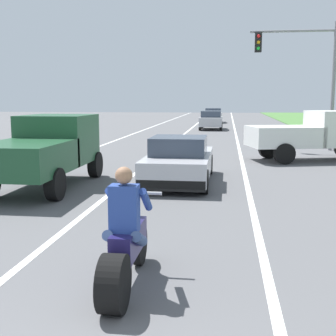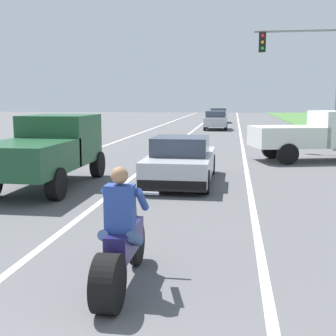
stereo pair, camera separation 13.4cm
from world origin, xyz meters
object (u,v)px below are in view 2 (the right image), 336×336
traffic_light_mast_near (312,66)px  pickup_truck_left_lane_dark_green (48,148)px  motorcycle_with_rider (121,246)px  sports_car_silver (181,161)px  pickup_truck_right_shoulder_white (319,133)px  distant_car_far_ahead (216,120)px  distant_car_further_ahead (219,115)px

traffic_light_mast_near → pickup_truck_left_lane_dark_green: bearing=-129.7°
motorcycle_with_rider → sports_car_silver: size_ratio=0.51×
pickup_truck_right_shoulder_white → distant_car_far_ahead: size_ratio=1.29×
sports_car_silver → pickup_truck_right_shoulder_white: 7.37m
distant_car_far_ahead → motorcycle_with_rider: bearing=-89.9°
pickup_truck_left_lane_dark_green → distant_car_further_ahead: size_ratio=1.20×
distant_car_further_ahead → traffic_light_mast_near: bearing=-78.3°
pickup_truck_right_shoulder_white → distant_car_further_ahead: size_ratio=1.29×
motorcycle_with_rider → sports_car_silver: (-0.12, 7.66, 0.04)m
pickup_truck_left_lane_dark_green → traffic_light_mast_near: 13.91m
pickup_truck_right_shoulder_white → distant_car_further_ahead: (-4.97, 28.82, -0.33)m
traffic_light_mast_near → distant_car_far_ahead: bearing=109.6°
motorcycle_with_rider → pickup_truck_right_shoulder_white: size_ratio=0.43×
motorcycle_with_rider → traffic_light_mast_near: 18.00m
motorcycle_with_rider → pickup_truck_left_lane_dark_green: bearing=119.8°
traffic_light_mast_near → distant_car_further_ahead: traffic_light_mast_near is taller
pickup_truck_right_shoulder_white → pickup_truck_left_lane_dark_green: bearing=-141.8°
motorcycle_with_rider → pickup_truck_right_shoulder_white: (4.76, 13.16, 0.51)m
pickup_truck_left_lane_dark_green → sports_car_silver: bearing=17.9°
sports_car_silver → traffic_light_mast_near: bearing=61.3°
sports_car_silver → distant_car_far_ahead: size_ratio=1.08×
pickup_truck_right_shoulder_white → traffic_light_mast_near: bearing=86.7°
pickup_truck_left_lane_dark_green → traffic_light_mast_near: bearing=50.3°
pickup_truck_right_shoulder_white → traffic_light_mast_near: 4.76m
motorcycle_with_rider → distant_car_further_ahead: 41.98m
distant_car_far_ahead → distant_car_further_ahead: same height
distant_car_far_ahead → distant_car_further_ahead: (-0.17, 10.86, 0.00)m
sports_car_silver → pickup_truck_left_lane_dark_green: size_ratio=0.90×
sports_car_silver → pickup_truck_right_shoulder_white: size_ratio=0.84×
traffic_light_mast_near → distant_car_far_ahead: (-5.03, 14.15, -3.18)m
traffic_light_mast_near → distant_car_far_ahead: 15.35m
sports_car_silver → traffic_light_mast_near: size_ratio=0.72×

